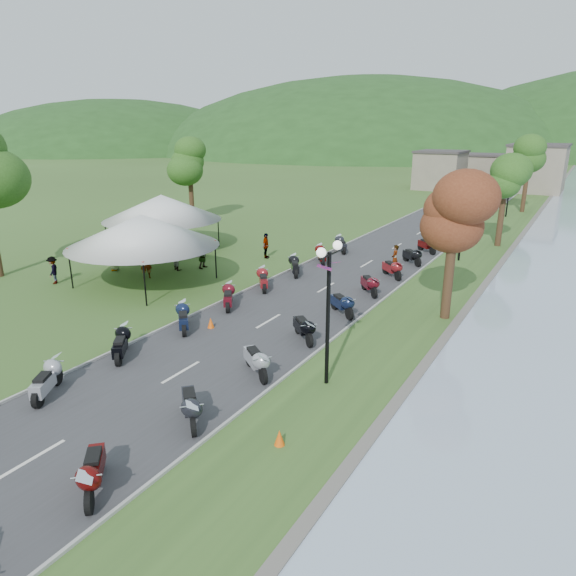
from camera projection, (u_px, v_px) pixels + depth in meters
The scene contains 11 objects.
road at pixel (397, 246), 38.67m from camera, with size 7.00×120.00×0.02m, color #3C3C3F.
hills_backdrop at pixel (558, 152), 169.93m from camera, with size 360.00×120.00×76.00m, color #285621, non-canonical shape.
far_building at pixel (486, 169), 75.80m from camera, with size 18.00×16.00×5.00m, color gray.
moto_row_left at pixel (123, 345), 20.03m from camera, with size 2.60×43.02×1.10m, color #331411, non-canonical shape.
moto_row_right at pixel (323, 315), 23.18m from camera, with size 2.60×49.75×1.10m, color #331411, non-canonical shape.
vendor_tent_main at pixel (144, 249), 29.10m from camera, with size 5.69×5.69×4.00m, color silver, non-canonical shape.
vendor_tent_side at pixel (163, 222), 37.09m from camera, with size 5.63×5.63×4.00m, color silver, non-canonical shape.
tree_lakeside at pixel (453, 235), 23.14m from camera, with size 2.90×2.90×8.05m, color #366A20, non-canonical shape.
pedestrian_a at pixel (147, 278), 30.65m from camera, with size 0.68×0.50×1.87m, color slate.
pedestrian_b at pixel (178, 270), 32.45m from camera, with size 0.81×0.45×1.67m, color slate.
pedestrian_c at pixel (55, 283), 29.64m from camera, with size 1.03×0.43×1.60m, color slate.
Camera 1 is at (12.12, 3.26, 8.77)m, focal length 32.00 mm.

